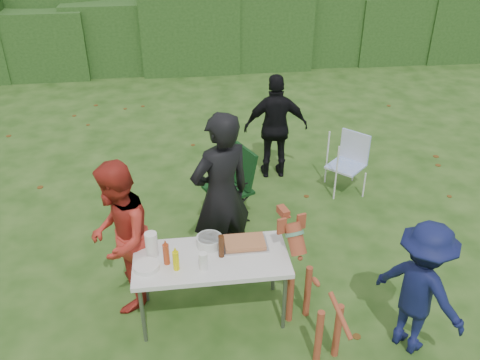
{
  "coord_description": "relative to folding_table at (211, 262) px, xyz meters",
  "views": [
    {
      "loc": [
        -0.35,
        -4.08,
        3.86
      ],
      "look_at": [
        0.27,
        0.75,
        1.0
      ],
      "focal_mm": 38.0,
      "sensor_mm": 36.0,
      "label": 1
    }
  ],
  "objects": [
    {
      "name": "ground",
      "position": [
        0.14,
        0.23,
        -0.69
      ],
      "size": [
        80.0,
        80.0,
        0.0
      ],
      "primitive_type": "plane",
      "color": "#1E4211"
    },
    {
      "name": "hedge_row",
      "position": [
        0.14,
        8.23,
        0.16
      ],
      "size": [
        22.0,
        1.4,
        1.7
      ],
      "primitive_type": "cube",
      "color": "#23471C",
      "rests_on": "ground"
    },
    {
      "name": "folding_table",
      "position": [
        0.0,
        0.0,
        0.0
      ],
      "size": [
        1.5,
        0.7,
        0.74
      ],
      "color": "silver",
      "rests_on": "ground"
    },
    {
      "name": "person_cook",
      "position": [
        0.17,
        0.73,
        0.28
      ],
      "size": [
        0.83,
        0.72,
        1.93
      ],
      "primitive_type": "imported",
      "rotation": [
        0.0,
        0.0,
        3.57
      ],
      "color": "black",
      "rests_on": "ground"
    },
    {
      "name": "person_red_jacket",
      "position": [
        -0.88,
        0.32,
        0.14
      ],
      "size": [
        0.68,
        0.84,
        1.64
      ],
      "primitive_type": "imported",
      "rotation": [
        0.0,
        0.0,
        -1.64
      ],
      "color": "#AF2C22",
      "rests_on": "ground"
    },
    {
      "name": "person_black_puffy",
      "position": [
        1.16,
        2.78,
        0.1
      ],
      "size": [
        0.94,
        0.43,
        1.58
      ],
      "primitive_type": "imported",
      "rotation": [
        0.0,
        0.0,
        3.09
      ],
      "color": "black",
      "rests_on": "ground"
    },
    {
      "name": "child",
      "position": [
        1.84,
        -0.63,
        0.01
      ],
      "size": [
        0.93,
        1.03,
        1.39
      ],
      "primitive_type": "imported",
      "rotation": [
        0.0,
        0.0,
        2.17
      ],
      "color": "#101644",
      "rests_on": "ground"
    },
    {
      "name": "dog",
      "position": [
        0.93,
        -0.43,
        -0.15
      ],
      "size": [
        0.73,
        1.2,
        1.07
      ],
      "primitive_type": null,
      "rotation": [
        0.0,
        0.0,
        1.83
      ],
      "color": "#974227",
      "rests_on": "ground"
    },
    {
      "name": "camping_chair",
      "position": [
        0.35,
        1.74,
        -0.2
      ],
      "size": [
        0.8,
        0.8,
        0.97
      ],
      "primitive_type": null,
      "rotation": [
        0.0,
        0.0,
        3.56
      ],
      "color": "black",
      "rests_on": "ground"
    },
    {
      "name": "lawn_chair",
      "position": [
        2.08,
        2.22,
        -0.26
      ],
      "size": [
        0.71,
        0.71,
        0.85
      ],
      "primitive_type": null,
      "rotation": [
        0.0,
        0.0,
        3.9
      ],
      "color": "#4576E4",
      "rests_on": "ground"
    },
    {
      "name": "food_tray",
      "position": [
        0.35,
        0.15,
        0.06
      ],
      "size": [
        0.45,
        0.3,
        0.02
      ],
      "primitive_type": "cube",
      "color": "#B7B7BA",
      "rests_on": "folding_table"
    },
    {
      "name": "focaccia_bread",
      "position": [
        0.35,
        0.15,
        0.09
      ],
      "size": [
        0.4,
        0.26,
        0.04
      ],
      "primitive_type": "cube",
      "color": "#BD7547",
      "rests_on": "food_tray"
    },
    {
      "name": "mustard_bottle",
      "position": [
        -0.33,
        -0.13,
        0.15
      ],
      "size": [
        0.06,
        0.06,
        0.2
      ],
      "primitive_type": "cylinder",
      "color": "#E5D702",
      "rests_on": "folding_table"
    },
    {
      "name": "ketchup_bottle",
      "position": [
        -0.42,
        -0.04,
        0.16
      ],
      "size": [
        0.06,
        0.06,
        0.22
      ],
      "primitive_type": "cylinder",
      "color": "#AD3C19",
      "rests_on": "folding_table"
    },
    {
      "name": "beer_bottle",
      "position": [
        0.1,
        0.01,
        0.17
      ],
      "size": [
        0.06,
        0.06,
        0.24
      ],
      "primitive_type": "cylinder",
      "color": "#47230F",
      "rests_on": "folding_table"
    },
    {
      "name": "paper_towel_roll",
      "position": [
        -0.56,
        0.1,
        0.18
      ],
      "size": [
        0.12,
        0.12,
        0.26
      ],
      "primitive_type": "cylinder",
      "color": "white",
      "rests_on": "folding_table"
    },
    {
      "name": "cup_stack",
      "position": [
        -0.08,
        -0.16,
        0.14
      ],
      "size": [
        0.08,
        0.08,
        0.18
      ],
      "primitive_type": "cylinder",
      "color": "white",
      "rests_on": "folding_table"
    },
    {
      "name": "pasta_bowl",
      "position": [
        -0.0,
        0.19,
        0.1
      ],
      "size": [
        0.26,
        0.26,
        0.1
      ],
      "primitive_type": "cylinder",
      "color": "silver",
      "rests_on": "folding_table"
    },
    {
      "name": "plate_stack",
      "position": [
        -0.61,
        -0.09,
        0.08
      ],
      "size": [
        0.24,
        0.24,
        0.05
      ],
      "primitive_type": "cylinder",
      "color": "white",
      "rests_on": "folding_table"
    }
  ]
}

